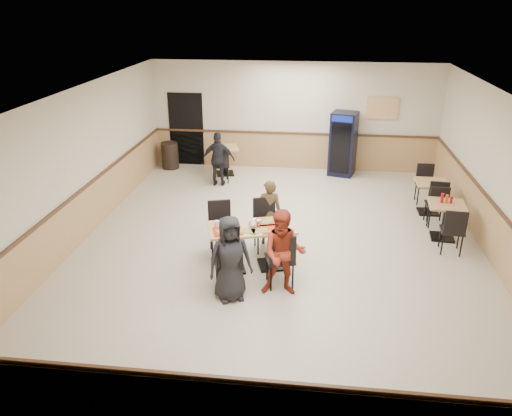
# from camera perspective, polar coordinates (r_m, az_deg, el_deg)

# --- Properties ---
(ground) EXTENTS (10.00, 10.00, 0.00)m
(ground) POSITION_cam_1_polar(r_m,az_deg,el_deg) (9.99, 2.67, -4.36)
(ground) COLOR beige
(ground) RESTS_ON ground
(room_shell) EXTENTS (10.00, 10.00, 10.00)m
(room_shell) POSITION_cam_1_polar(r_m,az_deg,el_deg) (12.14, 12.05, 3.20)
(room_shell) COLOR silver
(room_shell) RESTS_ON ground
(main_table) EXTENTS (1.69, 1.16, 0.82)m
(main_table) POSITION_cam_1_polar(r_m,az_deg,el_deg) (8.97, -0.51, -3.75)
(main_table) COLOR black
(main_table) RESTS_ON ground
(main_chairs) EXTENTS (1.80, 2.10, 1.04)m
(main_chairs) POSITION_cam_1_polar(r_m,az_deg,el_deg) (8.98, -0.85, -3.92)
(main_chairs) COLOR black
(main_chairs) RESTS_ON ground
(diner_woman_left) EXTENTS (0.84, 0.71, 1.45)m
(diner_woman_left) POSITION_cam_1_polar(r_m,az_deg,el_deg) (8.02, -2.99, -5.80)
(diner_woman_left) COLOR black
(diner_woman_left) RESTS_ON ground
(diner_woman_right) EXTENTS (0.75, 0.60, 1.49)m
(diner_woman_right) POSITION_cam_1_polar(r_m,az_deg,el_deg) (8.13, 3.18, -5.19)
(diner_woman_right) COLOR maroon
(diner_woman_right) RESTS_ON ground
(diner_man_opposite) EXTENTS (0.54, 0.40, 1.34)m
(diner_man_opposite) POSITION_cam_1_polar(r_m,az_deg,el_deg) (9.83, 1.50, -0.48)
(diner_man_opposite) COLOR #4F3C21
(diner_man_opposite) RESTS_ON ground
(lone_diner) EXTENTS (0.84, 0.37, 1.42)m
(lone_diner) POSITION_cam_1_polar(r_m,az_deg,el_deg) (13.00, -4.30, 5.58)
(lone_diner) COLOR black
(lone_diner) RESTS_ON ground
(tabletop_clutter) EXTENTS (1.37, 0.95, 0.12)m
(tabletop_clutter) POSITION_cam_1_polar(r_m,az_deg,el_deg) (8.78, -0.64, -2.20)
(tabletop_clutter) COLOR #B6250C
(tabletop_clutter) RESTS_ON main_table
(side_table_near) EXTENTS (0.78, 0.78, 0.76)m
(side_table_near) POSITION_cam_1_polar(r_m,az_deg,el_deg) (10.79, 20.82, -0.80)
(side_table_near) COLOR black
(side_table_near) RESTS_ON ground
(side_table_near_chair_south) EXTENTS (0.49, 0.49, 0.96)m
(side_table_near_chair_south) POSITION_cam_1_polar(r_m,az_deg,el_deg) (10.26, 21.53, -2.28)
(side_table_near_chair_south) COLOR black
(side_table_near_chair_south) RESTS_ON ground
(side_table_near_chair_north) EXTENTS (0.49, 0.49, 0.96)m
(side_table_near_chair_north) POSITION_cam_1_polar(r_m,az_deg,el_deg) (11.35, 20.15, 0.32)
(side_table_near_chair_north) COLOR black
(side_table_near_chair_north) RESTS_ON ground
(side_table_far) EXTENTS (0.71, 0.71, 0.75)m
(side_table_far) POSITION_cam_1_polar(r_m,az_deg,el_deg) (11.97, 19.32, 1.69)
(side_table_far) COLOR black
(side_table_far) RESTS_ON ground
(side_table_far_chair_south) EXTENTS (0.44, 0.44, 0.95)m
(side_table_far_chair_south) POSITION_cam_1_polar(r_m,az_deg,el_deg) (11.43, 19.88, 0.49)
(side_table_far_chair_south) COLOR black
(side_table_far_chair_south) RESTS_ON ground
(side_table_far_chair_north) EXTENTS (0.44, 0.44, 0.95)m
(side_table_far_chair_north) POSITION_cam_1_polar(r_m,az_deg,el_deg) (12.53, 18.79, 2.58)
(side_table_far_chair_north) COLOR black
(side_table_far_chair_north) RESTS_ON ground
(condiment_caddy) EXTENTS (0.23, 0.06, 0.20)m
(condiment_caddy) POSITION_cam_1_polar(r_m,az_deg,el_deg) (10.71, 20.86, 1.00)
(condiment_caddy) COLOR #AF0C10
(condiment_caddy) RESTS_ON side_table_near
(back_table) EXTENTS (0.89, 0.89, 0.78)m
(back_table) POSITION_cam_1_polar(r_m,az_deg,el_deg) (13.89, -3.59, 5.92)
(back_table) COLOR black
(back_table) RESTS_ON ground
(back_table_chair_lone) EXTENTS (0.56, 0.56, 0.99)m
(back_table_chair_lone) POSITION_cam_1_polar(r_m,az_deg,el_deg) (13.31, -4.07, 5.03)
(back_table_chair_lone) COLOR black
(back_table_chair_lone) RESTS_ON ground
(pepsi_cooler) EXTENTS (0.80, 0.80, 1.74)m
(pepsi_cooler) POSITION_cam_1_polar(r_m,az_deg,el_deg) (13.97, 9.91, 7.23)
(pepsi_cooler) COLOR black
(pepsi_cooler) RESTS_ON ground
(trash_bin) EXTENTS (0.48, 0.48, 0.76)m
(trash_bin) POSITION_cam_1_polar(r_m,az_deg,el_deg) (14.64, -9.80, 5.94)
(trash_bin) COLOR black
(trash_bin) RESTS_ON ground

